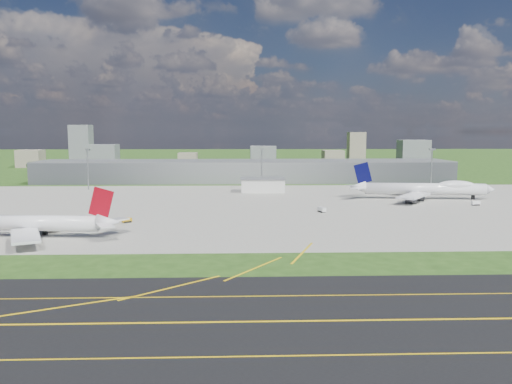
{
  "coord_description": "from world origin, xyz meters",
  "views": [
    {
      "loc": [
        -4.09,
        -202.57,
        36.54
      ],
      "look_at": [
        3.43,
        24.81,
        9.0
      ],
      "focal_mm": 35.0,
      "sensor_mm": 36.0,
      "label": 1
    }
  ],
  "objects_px": {
    "airliner_blue_quad": "(425,189)",
    "van_white_far": "(476,203)",
    "airliner_red_twin": "(30,224)",
    "tug_yellow": "(127,220)",
    "van_white_near": "(322,210)"
  },
  "relations": [
    {
      "from": "airliner_red_twin",
      "to": "tug_yellow",
      "type": "xyz_separation_m",
      "value": [
        27.15,
        27.13,
        -3.83
      ]
    },
    {
      "from": "airliner_blue_quad",
      "to": "van_white_far",
      "type": "bearing_deg",
      "value": -48.67
    },
    {
      "from": "tug_yellow",
      "to": "van_white_far",
      "type": "distance_m",
      "value": 168.34
    },
    {
      "from": "airliner_red_twin",
      "to": "van_white_far",
      "type": "distance_m",
      "value": 202.34
    },
    {
      "from": "airliner_blue_quad",
      "to": "tug_yellow",
      "type": "relative_size",
      "value": 18.01
    },
    {
      "from": "van_white_near",
      "to": "van_white_far",
      "type": "height_order",
      "value": "van_white_near"
    },
    {
      "from": "airliner_red_twin",
      "to": "airliner_blue_quad",
      "type": "distance_m",
      "value": 196.98
    },
    {
      "from": "airliner_red_twin",
      "to": "van_white_near",
      "type": "relative_size",
      "value": 13.42
    },
    {
      "from": "airliner_blue_quad",
      "to": "van_white_near",
      "type": "height_order",
      "value": "airliner_blue_quad"
    },
    {
      "from": "airliner_red_twin",
      "to": "airliner_blue_quad",
      "type": "relative_size",
      "value": 0.85
    },
    {
      "from": "airliner_blue_quad",
      "to": "van_white_far",
      "type": "height_order",
      "value": "airliner_blue_quad"
    },
    {
      "from": "van_white_near",
      "to": "airliner_blue_quad",
      "type": "bearing_deg",
      "value": -78.57
    },
    {
      "from": "airliner_red_twin",
      "to": "van_white_far",
      "type": "relative_size",
      "value": 14.74
    },
    {
      "from": "van_white_far",
      "to": "airliner_blue_quad",
      "type": "bearing_deg",
      "value": 114.41
    },
    {
      "from": "airliner_red_twin",
      "to": "van_white_near",
      "type": "xyz_separation_m",
      "value": [
        110.19,
        50.51,
        -3.61
      ]
    }
  ]
}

